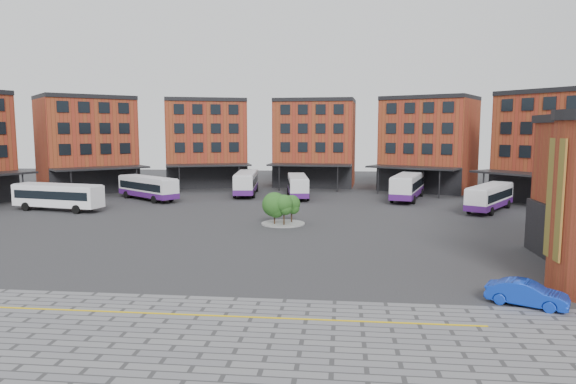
# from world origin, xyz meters

# --- Properties ---
(ground) EXTENTS (160.00, 160.00, 0.00)m
(ground) POSITION_xyz_m (0.00, 0.00, 0.00)
(ground) COLOR #28282B
(ground) RESTS_ON ground
(yellow_line) EXTENTS (26.00, 0.15, 0.02)m
(yellow_line) POSITION_xyz_m (2.00, -14.00, 0.03)
(yellow_line) COLOR gold
(yellow_line) RESTS_ON paving_zone
(main_building) EXTENTS (94.14, 42.48, 14.60)m
(main_building) POSITION_xyz_m (-4.77, 38.25, 7.23)
(main_building) COLOR brown
(main_building) RESTS_ON ground
(tree_island) EXTENTS (4.40, 4.40, 3.31)m
(tree_island) POSITION_xyz_m (1.82, 11.55, 1.86)
(tree_island) COLOR gray
(tree_island) RESTS_ON ground
(bus_a) EXTENTS (11.43, 4.66, 3.15)m
(bus_a) POSITION_xyz_m (-25.34, 17.78, 1.87)
(bus_a) COLOR white
(bus_a) RESTS_ON ground
(bus_b) EXTENTS (10.45, 8.95, 3.17)m
(bus_b) POSITION_xyz_m (-18.33, 27.90, 1.72)
(bus_b) COLOR silver
(bus_b) RESTS_ON ground
(bus_c) EXTENTS (3.96, 12.10, 3.35)m
(bus_c) POSITION_xyz_m (-6.08, 34.88, 1.81)
(bus_c) COLOR silver
(bus_c) RESTS_ON ground
(bus_d) EXTENTS (3.96, 11.18, 3.08)m
(bus_d) POSITION_xyz_m (1.68, 32.66, 1.67)
(bus_d) COLOR silver
(bus_d) RESTS_ON ground
(bus_e) EXTENTS (6.07, 12.75, 3.51)m
(bus_e) POSITION_xyz_m (16.76, 31.93, 1.90)
(bus_e) COLOR silver
(bus_e) RESTS_ON ground
(bus_f) EXTENTS (7.82, 10.63, 3.07)m
(bus_f) POSITION_xyz_m (25.13, 22.98, 1.67)
(bus_f) COLOR white
(bus_f) RESTS_ON ground
(blue_car) EXTENTS (4.35, 3.14, 1.36)m
(blue_car) POSITION_xyz_m (17.89, -10.68, 0.68)
(blue_car) COLOR #0E32B7
(blue_car) RESTS_ON ground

